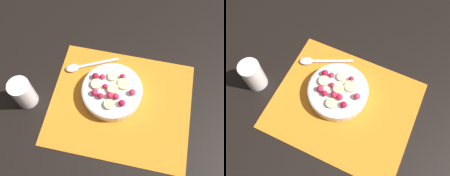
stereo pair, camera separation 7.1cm
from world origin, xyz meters
The scene contains 5 objects.
ground_plane centered at (0.00, 0.00, 0.00)m, with size 3.00×3.00×0.00m, color black.
placemat centered at (0.00, 0.00, 0.00)m, with size 0.41×0.34×0.01m.
fruit_bowl centered at (-0.03, 0.02, 0.03)m, with size 0.18×0.18×0.05m.
spoon centered at (-0.15, 0.10, 0.01)m, with size 0.16×0.09×0.01m.
drinking_glass centered at (-0.27, -0.04, 0.05)m, with size 0.06×0.06×0.10m.
Camera 1 is at (0.03, -0.28, 0.69)m, focal length 40.00 mm.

